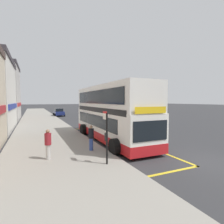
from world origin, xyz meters
name	(u,v)px	position (x,y,z in m)	size (l,w,h in m)	color
ground_plane	(74,116)	(0.00, 32.00, 0.00)	(260.00, 260.00, 0.00)	#333335
pavement_near	(39,116)	(-7.00, 32.00, 0.07)	(6.00, 76.00, 0.14)	gray
double_decker_bus	(110,115)	(-2.46, 7.13, 2.07)	(3.22, 11.15, 4.40)	white
bus_bay_markings	(112,140)	(-2.42, 6.81, 0.01)	(3.17, 14.08, 0.01)	yellow
bus_stop_sign	(106,133)	(-4.98, 1.70, 1.66)	(0.09, 0.51, 2.56)	black
parked_car_grey_ahead	(86,110)	(4.85, 39.54, 0.80)	(2.09, 4.20, 1.62)	slate
parked_car_navy_distant	(59,112)	(-3.17, 32.24, 0.80)	(2.09, 4.20, 1.62)	navy
pedestrian_waiting_near_sign	(48,143)	(-7.53, 3.54, 1.00)	(0.34, 0.34, 1.59)	#B7B2AD
pedestrian_further_back	(91,137)	(-4.94, 4.26, 0.97)	(0.34, 0.34, 1.55)	#33478C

